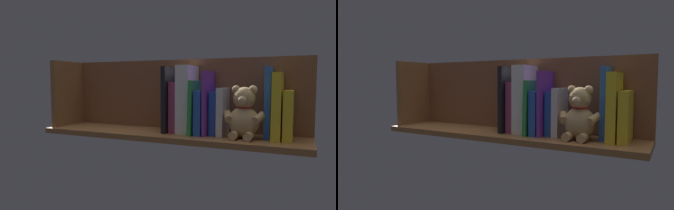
# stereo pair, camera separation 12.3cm
# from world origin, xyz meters

# --- Properties ---
(ground_plane) EXTENTS (1.09, 0.25, 0.02)m
(ground_plane) POSITION_xyz_m (0.00, 0.00, -0.01)
(ground_plane) COLOR brown
(shelf_back_panel) EXTENTS (1.09, 0.02, 0.30)m
(shelf_back_panel) POSITION_xyz_m (0.00, -0.10, 0.15)
(shelf_back_panel) COLOR brown
(shelf_back_panel) RESTS_ON ground_plane
(shelf_side_divider) EXTENTS (0.02, 0.19, 0.30)m
(shelf_side_divider) POSITION_xyz_m (0.52, 0.00, 0.15)
(shelf_side_divider) COLOR brown
(shelf_side_divider) RESTS_ON ground_plane
(book_0) EXTENTS (0.03, 0.14, 0.18)m
(book_0) POSITION_xyz_m (-0.46, -0.02, 0.09)
(book_0) COLOR yellow
(book_0) RESTS_ON ground_plane
(book_1) EXTENTS (0.03, 0.14, 0.24)m
(book_1) POSITION_xyz_m (-0.42, -0.02, 0.12)
(book_1) COLOR yellow
(book_1) RESTS_ON ground_plane
(book_2) EXTENTS (0.02, 0.11, 0.26)m
(book_2) POSITION_xyz_m (-0.39, -0.04, 0.13)
(book_2) COLOR blue
(book_2) RESTS_ON ground_plane
(teddy_bear) EXTENTS (0.16, 0.12, 0.19)m
(teddy_bear) POSITION_xyz_m (-0.31, 0.01, 0.08)
(teddy_bear) COLOR tan
(teddy_bear) RESTS_ON ground_plane
(book_3) EXTENTS (0.02, 0.13, 0.18)m
(book_3) POSITION_xyz_m (-0.22, -0.03, 0.09)
(book_3) COLOR silver
(book_3) RESTS_ON ground_plane
(book_4) EXTENTS (0.03, 0.11, 0.17)m
(book_4) POSITION_xyz_m (-0.19, -0.03, 0.08)
(book_4) COLOR blue
(book_4) RESTS_ON ground_plane
(book_5) EXTENTS (0.01, 0.15, 0.25)m
(book_5) POSITION_xyz_m (-0.17, -0.02, 0.12)
(book_5) COLOR purple
(book_5) RESTS_ON ground_plane
(book_6) EXTENTS (0.03, 0.15, 0.17)m
(book_6) POSITION_xyz_m (-0.14, -0.02, 0.09)
(book_6) COLOR blue
(book_6) RESTS_ON ground_plane
(book_7) EXTENTS (0.02, 0.15, 0.21)m
(book_7) POSITION_xyz_m (-0.11, -0.01, 0.11)
(book_7) COLOR green
(book_7) RESTS_ON ground_plane
(dictionary_thick_white) EXTENTS (0.05, 0.13, 0.27)m
(dictionary_thick_white) POSITION_xyz_m (-0.07, -0.02, 0.14)
(dictionary_thick_white) COLOR white
(dictionary_thick_white) RESTS_ON ground_plane
(book_8) EXTENTS (0.03, 0.12, 0.21)m
(book_8) POSITION_xyz_m (-0.03, -0.03, 0.10)
(book_8) COLOR #B23F72
(book_8) RESTS_ON ground_plane
(book_9) EXTENTS (0.02, 0.14, 0.27)m
(book_9) POSITION_xyz_m (0.00, -0.02, 0.13)
(book_9) COLOR black
(book_9) RESTS_ON ground_plane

